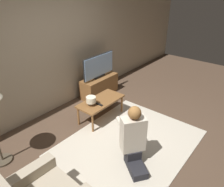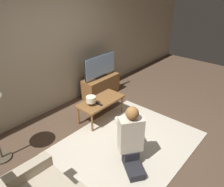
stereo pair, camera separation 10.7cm
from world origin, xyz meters
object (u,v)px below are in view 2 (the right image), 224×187
(tv, at_px, (100,66))
(table_lamp, at_px, (91,100))
(coffee_table, at_px, (101,102))
(person_kneeling, at_px, (131,137))

(tv, xyz_separation_m, table_lamp, (-0.97, -0.69, -0.22))
(coffee_table, relative_size, person_kneeling, 0.98)
(coffee_table, xyz_separation_m, person_kneeling, (-0.60, -1.16, 0.12))
(tv, bearing_deg, table_lamp, -144.80)
(tv, height_order, coffee_table, tv)
(tv, bearing_deg, person_kneeling, -125.52)
(table_lamp, bearing_deg, tv, 35.20)
(tv, distance_m, coffee_table, 1.08)
(coffee_table, height_order, table_lamp, table_lamp)
(person_kneeling, bearing_deg, tv, -89.95)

